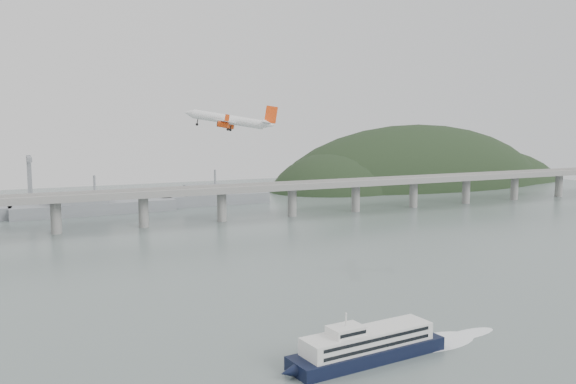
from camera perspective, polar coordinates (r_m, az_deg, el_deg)
name	(u,v)px	position (r m, az deg, el deg)	size (l,w,h in m)	color
ground	(357,317)	(209.19, 6.46, -11.51)	(900.00, 900.00, 0.00)	slate
bridge	(189,196)	(386.34, -9.21, -0.37)	(800.00, 22.00, 23.90)	gray
headland	(427,202)	(639.94, 12.91, -0.93)	(365.00, 155.00, 156.00)	black
ferry	(368,346)	(173.65, 7.47, -14.07)	(76.94, 18.58, 14.51)	black
airliner	(230,120)	(266.91, -5.41, 6.71)	(37.80, 35.54, 11.28)	white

